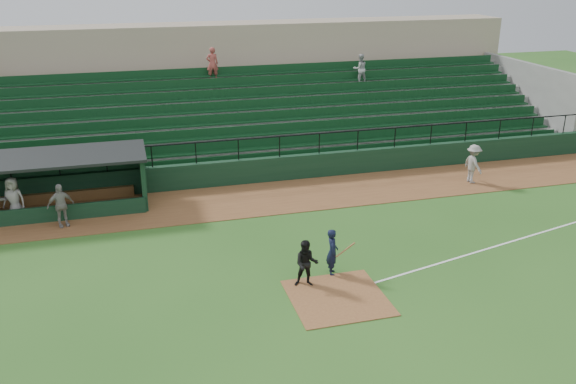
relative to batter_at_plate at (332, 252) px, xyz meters
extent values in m
plane|color=#2B591D|center=(-0.35, -0.58, -0.83)|extent=(90.00, 90.00, 0.00)
cube|color=brown|center=(-0.35, 7.42, -0.81)|extent=(40.00, 4.00, 0.03)
cube|color=brown|center=(-0.35, -1.58, -0.81)|extent=(3.00, 3.00, 0.03)
cube|color=white|center=(7.65, 0.62, -0.82)|extent=(17.49, 4.44, 0.01)
cube|color=black|center=(-0.35, 9.62, -0.23)|extent=(36.00, 0.35, 1.20)
cylinder|color=black|center=(-0.35, 9.62, 1.37)|extent=(36.00, 0.06, 0.06)
cube|color=slate|center=(-0.35, 14.52, 0.97)|extent=(36.00, 9.00, 3.60)
cube|color=#0E3619|center=(-0.35, 14.02, 1.42)|extent=(34.56, 8.00, 4.05)
cube|color=slate|center=(17.65, 14.57, 1.27)|extent=(0.35, 9.50, 4.20)
cube|color=tan|center=(-0.35, 21.02, 2.37)|extent=(38.00, 3.00, 6.40)
cube|color=slate|center=(-0.35, 19.02, 2.87)|extent=(36.00, 2.00, 0.20)
imported|color=#B0B0B0|center=(7.32, 16.32, 3.19)|extent=(0.85, 0.66, 1.74)
imported|color=#AA453E|center=(-1.29, 17.32, 3.71)|extent=(0.68, 0.45, 1.87)
cube|color=black|center=(-10.10, 9.82, 0.32)|extent=(8.50, 0.20, 2.30)
cube|color=black|center=(-5.85, 8.52, 0.32)|extent=(0.20, 2.60, 2.30)
cube|color=black|center=(-10.10, 8.52, 1.53)|extent=(8.90, 3.20, 0.12)
cube|color=olive|center=(-10.10, 9.42, -0.58)|extent=(7.65, 0.40, 0.50)
cube|color=black|center=(-10.10, 7.17, -0.48)|extent=(8.50, 0.12, 0.70)
imported|color=black|center=(0.00, 0.00, 0.00)|extent=(0.51, 0.67, 1.65)
cylinder|color=olive|center=(0.40, -0.20, 0.12)|extent=(0.79, 0.34, 0.35)
imported|color=black|center=(-1.09, -0.56, -0.02)|extent=(0.93, 0.82, 1.62)
imported|color=gray|center=(9.46, 6.81, 0.14)|extent=(0.79, 1.26, 1.87)
imported|color=gray|center=(-9.17, 6.56, 0.10)|extent=(1.14, 0.77, 1.79)
imported|color=gray|center=(-11.04, 7.66, 0.13)|extent=(1.05, 0.85, 1.86)
camera|label=1|loc=(-6.33, -17.46, 9.28)|focal=37.99mm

